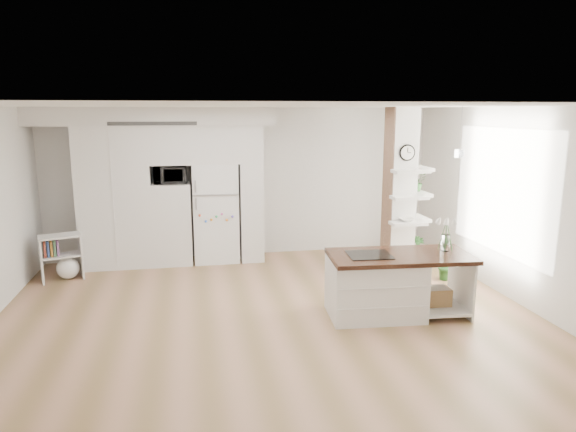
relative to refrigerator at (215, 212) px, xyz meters
name	(u,v)px	position (x,y,z in m)	size (l,w,h in m)	color
floor	(268,314)	(0.53, -2.68, -0.88)	(7.00, 6.00, 0.01)	tan
room	(267,175)	(0.53, -2.68, 0.98)	(7.04, 6.04, 2.72)	white
cabinet_wall	(160,178)	(-0.92, -0.01, 0.63)	(4.00, 0.71, 2.70)	white
refrigerator	(215,212)	(0.00, 0.00, 0.00)	(0.78, 0.69, 1.75)	white
column	(406,195)	(2.90, -1.55, 0.48)	(0.69, 0.90, 2.70)	silver
window	(502,191)	(4.00, -2.38, 0.62)	(2.40, 2.40, 0.00)	white
pendant_light	(391,151)	(2.23, -2.53, 1.24)	(0.12, 0.12, 0.10)	white
kitchen_island	(384,283)	(2.02, -2.98, -0.44)	(1.89, 1.00, 1.39)	white
bookshelf	(64,260)	(-2.44, -0.64, -0.56)	(0.69, 0.53, 0.73)	white
floor_plant_a	(446,265)	(3.52, -1.80, -0.64)	(0.26, 0.21, 0.47)	#2B6428
floor_plant_b	(417,249)	(3.52, -0.72, -0.66)	(0.24, 0.24, 0.44)	#2B6428
microwave	(170,175)	(-0.75, -0.06, 0.69)	(0.54, 0.37, 0.30)	#2D2D2D
shelf_plant	(417,182)	(3.15, -1.38, 0.65)	(0.27, 0.23, 0.30)	#2B6428
decor_bowl	(407,220)	(2.82, -1.78, 0.13)	(0.22, 0.22, 0.05)	white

